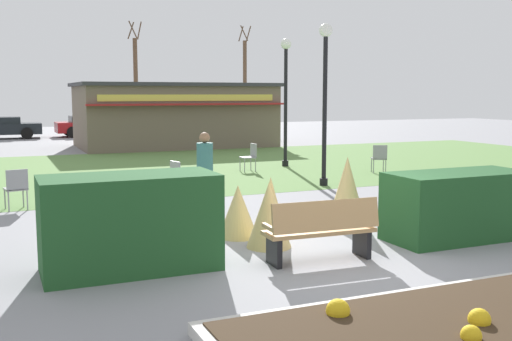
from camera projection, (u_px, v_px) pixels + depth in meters
The scene contains 23 objects.
ground_plane at pixel (322, 256), 9.31m from camera, with size 80.00×80.00×0.00m, color gray.
lawn_patch at pixel (147, 169), 19.96m from camera, with size 36.00×12.00×0.01m, color #5B8442.
flower_bed at pixel (446, 331), 6.16m from camera, with size 4.75×2.29×0.32m.
park_bench at pixel (321, 230), 8.95m from camera, with size 1.72×0.60×0.95m.
hedge_left at pixel (130, 223), 8.51m from camera, with size 2.43×1.10×1.36m, color #1E4C23.
hedge_right at pixel (458, 206), 10.37m from camera, with size 2.51×1.10×1.16m, color #1E4C23.
ornamental_grass_behind_left at pixel (269, 215), 9.81m from camera, with size 0.74×0.74×1.07m, color tan.
ornamental_grass_behind_right at pixel (271, 211), 9.91m from camera, with size 0.62×0.62×1.14m, color tan.
ornamental_grass_behind_center at pixel (347, 191), 11.37m from camera, with size 0.76×0.76×1.32m, color tan.
ornamental_grass_behind_far at pixel (238, 211), 10.51m from camera, with size 0.70×0.70×0.92m, color tan.
lamppost_mid at pixel (325, 85), 16.13m from camera, with size 0.36×0.36×4.32m.
lamppost_far at pixel (286, 87), 20.51m from camera, with size 0.36×0.36×4.32m.
trash_bin at pixel (83, 239), 8.69m from camera, with size 0.52×0.52×0.82m, color #2D4233.
food_kiosk at pixel (175, 115), 28.69m from camera, with size 9.08×5.48×2.97m.
cafe_chair_west at pixel (379, 156), 18.98m from camera, with size 0.58×0.58×0.89m.
cafe_chair_east at pixel (250, 155), 19.44m from camera, with size 0.44×0.44×0.89m.
cafe_chair_center at pixel (179, 176), 14.47m from camera, with size 0.53×0.53×0.89m.
cafe_chair_north at pixel (16, 186), 12.93m from camera, with size 0.51×0.51×0.89m.
person_strolling at pixel (205, 172), 12.62m from camera, with size 0.34×0.34×1.69m.
parked_car_west_slot at pixel (1, 127), 33.49m from camera, with size 4.26×2.18×1.20m.
parked_car_center_slot at pixel (93, 125), 35.43m from camera, with size 4.23×2.12×1.20m.
tree_left_bg at pixel (245, 82), 44.35m from camera, with size 0.91×0.96×7.36m.
tree_right_bg at pixel (136, 83), 39.32m from camera, with size 0.91×0.96×7.08m.
Camera 1 is at (-4.51, -7.93, 2.49)m, focal length 42.53 mm.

